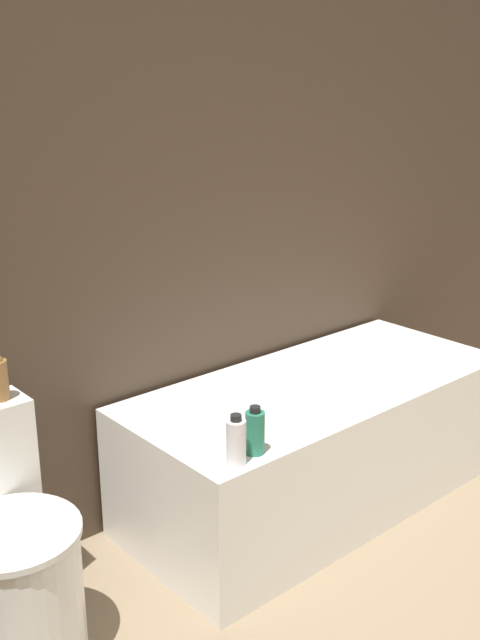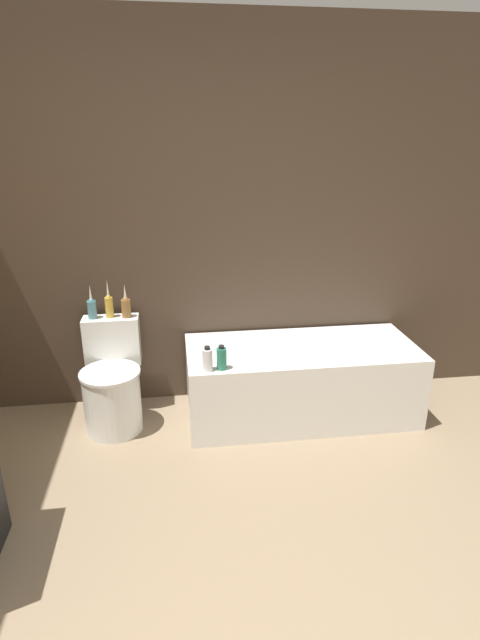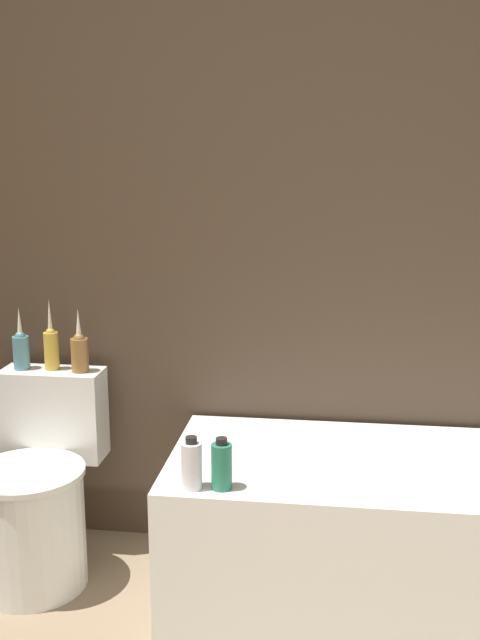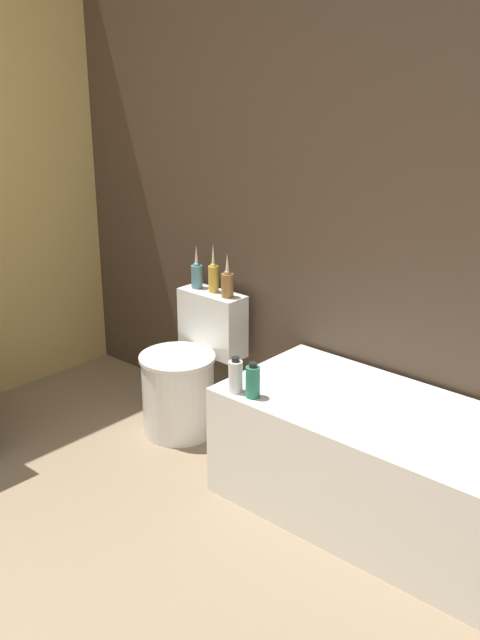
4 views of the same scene
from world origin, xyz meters
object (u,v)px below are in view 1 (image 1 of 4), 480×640
at_px(shampoo_bottle_tall, 236,441).
at_px(shampoo_bottle_short, 255,432).
at_px(toilet, 6,561).
at_px(bathtub, 317,440).

relative_size(shampoo_bottle_tall, shampoo_bottle_short, 1.02).
xyz_separation_m(toilet, shampoo_bottle_tall, (0.62, -0.31, 0.29)).
bearing_deg(bathtub, shampoo_bottle_tall, -157.17).
bearing_deg(shampoo_bottle_short, shampoo_bottle_tall, -172.29).
bearing_deg(bathtub, toilet, 178.88).
bearing_deg(toilet, shampoo_bottle_short, -22.50).
distance_m(bathtub, toilet, 1.29).
distance_m(toilet, shampoo_bottle_short, 0.82).
bearing_deg(toilet, shampoo_bottle_tall, -26.19).
distance_m(toilet, shampoo_bottle_tall, 0.75).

